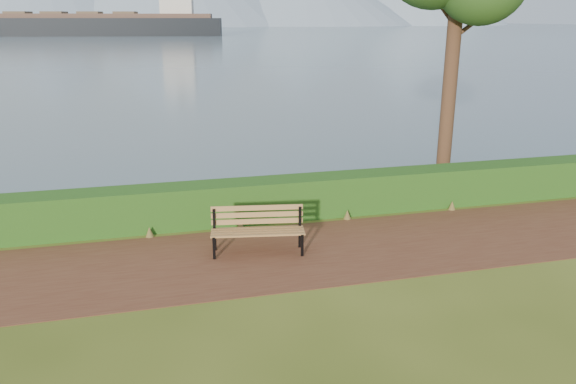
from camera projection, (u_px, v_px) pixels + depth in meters
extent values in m
plane|color=#414F16|center=(309.00, 258.00, 11.72)|extent=(140.00, 140.00, 0.00)
cube|color=#552B1D|center=(305.00, 252.00, 12.00)|extent=(40.00, 3.40, 0.01)
cube|color=#1A4513|center=(280.00, 198.00, 13.98)|extent=(32.00, 0.85, 1.00)
cube|color=#496376|center=(146.00, 29.00, 252.33)|extent=(700.00, 510.00, 0.00)
cone|color=gray|center=(127.00, 0.00, 402.11)|extent=(120.00, 120.00, 35.00)
cube|color=black|center=(214.00, 248.00, 11.60)|extent=(0.06, 0.07, 0.49)
cube|color=black|center=(215.00, 230.00, 11.99)|extent=(0.06, 0.07, 0.94)
cube|color=black|center=(214.00, 234.00, 11.77)|extent=(0.15, 0.57, 0.05)
cube|color=black|center=(302.00, 245.00, 11.75)|extent=(0.06, 0.07, 0.49)
cube|color=black|center=(300.00, 227.00, 12.14)|extent=(0.06, 0.07, 0.94)
cube|color=black|center=(301.00, 232.00, 11.92)|extent=(0.15, 0.57, 0.05)
cube|color=olive|center=(258.00, 235.00, 11.63)|extent=(1.96, 0.42, 0.04)
cube|color=olive|center=(258.00, 233.00, 11.77)|extent=(1.96, 0.42, 0.04)
cube|color=olive|center=(258.00, 230.00, 11.90)|extent=(1.96, 0.42, 0.04)
cube|color=olive|center=(257.00, 228.00, 12.03)|extent=(1.96, 0.42, 0.04)
cube|color=olive|center=(257.00, 221.00, 12.05)|extent=(1.95, 0.37, 0.11)
cube|color=olive|center=(257.00, 215.00, 12.01)|extent=(1.95, 0.37, 0.11)
cube|color=olive|center=(257.00, 208.00, 11.96)|extent=(1.95, 0.37, 0.11)
cylinder|color=#382016|center=(452.00, 56.00, 16.18)|extent=(0.42, 0.42, 7.51)
cylinder|color=#382016|center=(469.00, 26.00, 16.05)|extent=(1.10, 0.13, 0.82)
cylinder|color=#382016|center=(441.00, 7.00, 15.78)|extent=(0.85, 0.39, 0.75)
cube|color=black|center=(100.00, 31.00, 157.97)|extent=(68.80, 21.67, 6.80)
cube|color=brown|center=(99.00, 16.00, 156.79)|extent=(63.27, 19.72, 1.17)
cube|color=brown|center=(18.00, 13.00, 154.79)|extent=(6.80, 7.28, 0.78)
cube|color=brown|center=(54.00, 13.00, 155.58)|extent=(6.80, 7.28, 0.78)
cube|color=brown|center=(90.00, 13.00, 156.37)|extent=(6.80, 7.28, 0.78)
cube|color=brown|center=(125.00, 13.00, 157.17)|extent=(6.80, 7.28, 0.78)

